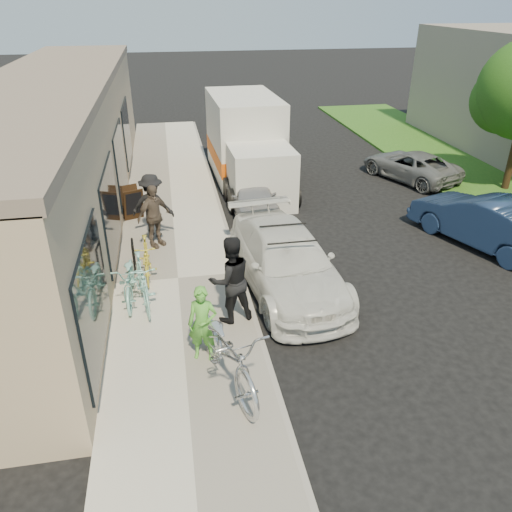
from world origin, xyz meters
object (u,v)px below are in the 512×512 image
tandem_bike (227,352)px  cruiser_bike_b (130,280)px  bystander_b (154,216)px  far_car_gray (410,165)px  cruiser_bike_c (146,259)px  sandwich_board (132,203)px  bystander_a (152,206)px  man_standing (230,280)px  moving_truck (247,146)px  cruiser_bike_a (142,282)px  bike_rack (133,253)px  woman_rider (203,324)px  far_car_blue (485,221)px  sedan_silver (252,196)px  sedan_white (286,261)px

tandem_bike → cruiser_bike_b: tandem_bike is taller
tandem_bike → bystander_b: 5.94m
far_car_gray → cruiser_bike_c: 11.52m
sandwich_board → bystander_a: 1.57m
man_standing → bystander_a: man_standing is taller
moving_truck → cruiser_bike_c: 7.92m
cruiser_bike_a → cruiser_bike_c: 1.24m
sandwich_board → cruiser_bike_a: 5.01m
bike_rack → woman_rider: size_ratio=0.50×
sandwich_board → man_standing: size_ratio=0.52×
far_car_blue → bystander_b: (-9.06, 1.23, 0.31)m
cruiser_bike_a → cruiser_bike_c: cruiser_bike_a is taller
sedan_silver → far_car_blue: size_ratio=0.81×
sedan_white → woman_rider: (-2.17, -2.49, 0.20)m
far_car_gray → tandem_bike: tandem_bike is taller
cruiser_bike_c → far_car_gray: bearing=30.3°
cruiser_bike_b → cruiser_bike_c: size_ratio=1.16×
cruiser_bike_a → bystander_a: bearing=77.5°
far_car_gray → man_standing: man_standing is taller
moving_truck → far_car_blue: size_ratio=1.46×
cruiser_bike_b → bystander_b: 2.75m
sandwich_board → bystander_a: (0.66, -1.36, 0.40)m
far_car_gray → woman_rider: woman_rider is taller
far_car_blue → tandem_bike: bearing=8.9°
sandwich_board → sedan_white: 5.92m
far_car_blue → cruiser_bike_c: (-9.27, -0.48, -0.07)m
woman_rider → bystander_b: size_ratio=0.87×
bystander_b → sedan_silver: bearing=-2.9°
far_car_blue → woman_rider: bearing=3.4°
sedan_silver → woman_rider: bearing=-107.2°
tandem_bike → man_standing: 2.00m
tandem_bike → man_standing: size_ratio=1.36×
cruiser_bike_b → woman_rider: bearing=-58.8°
sedan_white → woman_rider: size_ratio=3.33×
sedan_white → cruiser_bike_b: size_ratio=2.67×
sedan_white → bystander_a: bystander_a is taller
sedan_white → cruiser_bike_b: bearing=176.7°
sedan_silver → far_car_blue: 6.90m
woman_rider → moving_truck: bearing=91.5°
woman_rider → bystander_b: bystander_b is taller
bystander_b → bystander_a: bearing=54.8°
bike_rack → tandem_bike: bearing=-68.6°
sandwich_board → cruiser_bike_b: bearing=-109.5°
far_car_gray → cruiser_bike_a: bearing=14.1°
sedan_white → sandwich_board: bearing=123.9°
woman_rider → bystander_a: 5.78m
woman_rider → far_car_gray: bearing=62.7°
far_car_blue → far_car_gray: bearing=-116.4°
sedan_white → far_car_gray: bearing=41.4°
far_car_blue → bystander_a: bystander_a is taller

